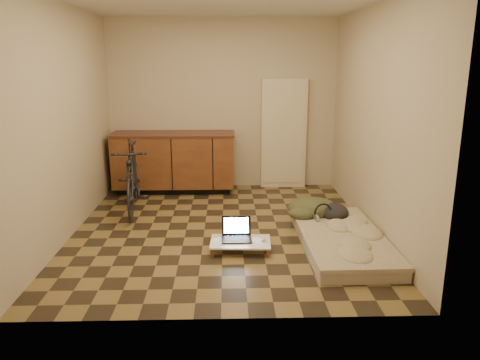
{
  "coord_description": "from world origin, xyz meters",
  "views": [
    {
      "loc": [
        0.05,
        -5.3,
        1.99
      ],
      "look_at": [
        0.22,
        0.24,
        0.55
      ],
      "focal_mm": 35.0,
      "sensor_mm": 36.0,
      "label": 1
    }
  ],
  "objects_px": {
    "bicycle": "(132,175)",
    "futon": "(342,240)",
    "lap_desk": "(240,242)",
    "laptop": "(237,234)"
  },
  "relations": [
    {
      "from": "bicycle",
      "to": "laptop",
      "type": "bearing_deg",
      "value": -50.83
    },
    {
      "from": "bicycle",
      "to": "futon",
      "type": "height_order",
      "value": "bicycle"
    },
    {
      "from": "bicycle",
      "to": "futon",
      "type": "distance_m",
      "value": 2.86
    },
    {
      "from": "futon",
      "to": "lap_desk",
      "type": "xyz_separation_m",
      "value": [
        -1.11,
        -0.07,
        0.01
      ]
    },
    {
      "from": "laptop",
      "to": "bicycle",
      "type": "bearing_deg",
      "value": 135.22
    },
    {
      "from": "bicycle",
      "to": "lap_desk",
      "type": "distance_m",
      "value": 2.01
    },
    {
      "from": "futon",
      "to": "lap_desk",
      "type": "relative_size",
      "value": 2.76
    },
    {
      "from": "bicycle",
      "to": "lap_desk",
      "type": "height_order",
      "value": "bicycle"
    },
    {
      "from": "bicycle",
      "to": "futon",
      "type": "xyz_separation_m",
      "value": [
        2.5,
        -1.32,
        -0.42
      ]
    },
    {
      "from": "bicycle",
      "to": "lap_desk",
      "type": "xyz_separation_m",
      "value": [
        1.39,
        -1.39,
        -0.41
      ]
    }
  ]
}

